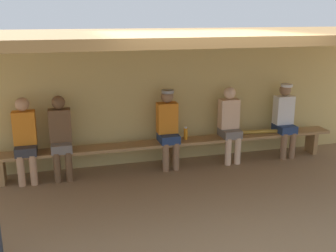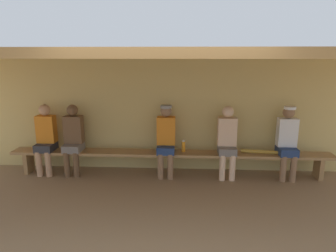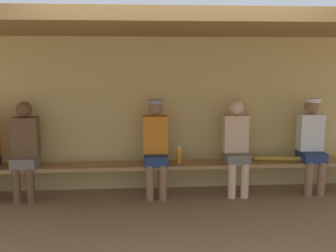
{
  "view_description": "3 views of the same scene",
  "coord_description": "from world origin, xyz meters",
  "px_view_note": "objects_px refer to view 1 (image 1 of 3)",
  "views": [
    {
      "loc": [
        -1.81,
        -4.73,
        2.56
      ],
      "look_at": [
        -0.16,
        1.27,
        0.81
      ],
      "focal_mm": 42.98,
      "sensor_mm": 36.0,
      "label": 1
    },
    {
      "loc": [
        0.25,
        -3.84,
        2.24
      ],
      "look_at": [
        -0.03,
        1.3,
        1.02
      ],
      "focal_mm": 32.32,
      "sensor_mm": 36.0,
      "label": 2
    },
    {
      "loc": [
        -0.34,
        -3.98,
        1.93
      ],
      "look_at": [
        0.07,
        1.31,
        1.03
      ],
      "focal_mm": 44.07,
      "sensor_mm": 36.0,
      "label": 3
    }
  ],
  "objects_px": {
    "bench": "(172,145)",
    "player_in_white": "(230,122)",
    "baseball_bat": "(266,132)",
    "player_shirtless_tan": "(168,125)",
    "player_rightmost": "(285,117)",
    "player_in_blue": "(25,137)",
    "water_bottle_orange": "(186,133)",
    "player_with_sunglasses": "(61,134)"
  },
  "relations": [
    {
      "from": "bench",
      "to": "player_in_white",
      "type": "bearing_deg",
      "value": 0.17
    },
    {
      "from": "player_in_white",
      "to": "baseball_bat",
      "type": "xyz_separation_m",
      "value": [
        0.72,
        -0.0,
        -0.24
      ]
    },
    {
      "from": "player_shirtless_tan",
      "to": "player_rightmost",
      "type": "relative_size",
      "value": 1.0
    },
    {
      "from": "player_shirtless_tan",
      "to": "player_rightmost",
      "type": "xyz_separation_m",
      "value": [
        2.21,
        0.0,
        0.0
      ]
    },
    {
      "from": "baseball_bat",
      "to": "bench",
      "type": "bearing_deg",
      "value": -172.76
    },
    {
      "from": "player_rightmost",
      "to": "baseball_bat",
      "type": "distance_m",
      "value": 0.45
    },
    {
      "from": "player_in_blue",
      "to": "player_in_white",
      "type": "distance_m",
      "value": 3.41
    },
    {
      "from": "baseball_bat",
      "to": "water_bottle_orange",
      "type": "bearing_deg",
      "value": -174.28
    },
    {
      "from": "player_in_blue",
      "to": "player_shirtless_tan",
      "type": "distance_m",
      "value": 2.29
    },
    {
      "from": "player_in_white",
      "to": "player_with_sunglasses",
      "type": "bearing_deg",
      "value": 180.0
    },
    {
      "from": "player_rightmost",
      "to": "water_bottle_orange",
      "type": "height_order",
      "value": "player_rightmost"
    },
    {
      "from": "player_with_sunglasses",
      "to": "bench",
      "type": "bearing_deg",
      "value": -0.1
    },
    {
      "from": "player_with_sunglasses",
      "to": "player_in_white",
      "type": "distance_m",
      "value": 2.88
    },
    {
      "from": "player_in_blue",
      "to": "player_shirtless_tan",
      "type": "bearing_deg",
      "value": 0.01
    },
    {
      "from": "player_in_blue",
      "to": "water_bottle_orange",
      "type": "relative_size",
      "value": 6.0
    },
    {
      "from": "water_bottle_orange",
      "to": "baseball_bat",
      "type": "distance_m",
      "value": 1.52
    },
    {
      "from": "player_with_sunglasses",
      "to": "player_in_white",
      "type": "xyz_separation_m",
      "value": [
        2.88,
        0.0,
        0.0
      ]
    },
    {
      "from": "bench",
      "to": "baseball_bat",
      "type": "bearing_deg",
      "value": -0.0
    },
    {
      "from": "player_shirtless_tan",
      "to": "baseball_bat",
      "type": "height_order",
      "value": "player_shirtless_tan"
    },
    {
      "from": "player_with_sunglasses",
      "to": "player_rightmost",
      "type": "height_order",
      "value": "player_rightmost"
    },
    {
      "from": "player_in_blue",
      "to": "baseball_bat",
      "type": "bearing_deg",
      "value": -0.04
    },
    {
      "from": "player_rightmost",
      "to": "water_bottle_orange",
      "type": "distance_m",
      "value": 1.89
    },
    {
      "from": "player_in_white",
      "to": "baseball_bat",
      "type": "relative_size",
      "value": 1.5
    },
    {
      "from": "player_shirtless_tan",
      "to": "baseball_bat",
      "type": "distance_m",
      "value": 1.86
    },
    {
      "from": "bench",
      "to": "baseball_bat",
      "type": "distance_m",
      "value": 1.77
    },
    {
      "from": "player_in_blue",
      "to": "player_in_white",
      "type": "relative_size",
      "value": 1.0
    },
    {
      "from": "player_shirtless_tan",
      "to": "water_bottle_orange",
      "type": "relative_size",
      "value": 6.04
    },
    {
      "from": "bench",
      "to": "water_bottle_orange",
      "type": "distance_m",
      "value": 0.31
    },
    {
      "from": "player_with_sunglasses",
      "to": "water_bottle_orange",
      "type": "bearing_deg",
      "value": 1.02
    },
    {
      "from": "player_in_blue",
      "to": "player_rightmost",
      "type": "height_order",
      "value": "player_rightmost"
    },
    {
      "from": "bench",
      "to": "player_in_blue",
      "type": "xyz_separation_m",
      "value": [
        -2.37,
        0.0,
        0.34
      ]
    },
    {
      "from": "bench",
      "to": "player_with_sunglasses",
      "type": "xyz_separation_m",
      "value": [
        -1.83,
        0.0,
        0.34
      ]
    },
    {
      "from": "player_with_sunglasses",
      "to": "baseball_bat",
      "type": "xyz_separation_m",
      "value": [
        3.6,
        -0.0,
        -0.24
      ]
    },
    {
      "from": "water_bottle_orange",
      "to": "player_shirtless_tan",
      "type": "bearing_deg",
      "value": -173.6
    },
    {
      "from": "player_rightmost",
      "to": "water_bottle_orange",
      "type": "relative_size",
      "value": 6.04
    },
    {
      "from": "bench",
      "to": "player_rightmost",
      "type": "height_order",
      "value": "player_rightmost"
    },
    {
      "from": "player_rightmost",
      "to": "player_in_white",
      "type": "xyz_separation_m",
      "value": [
        -1.09,
        -0.0,
        -0.02
      ]
    },
    {
      "from": "player_shirtless_tan",
      "to": "water_bottle_orange",
      "type": "height_order",
      "value": "player_shirtless_tan"
    },
    {
      "from": "bench",
      "to": "player_shirtless_tan",
      "type": "distance_m",
      "value": 0.37
    },
    {
      "from": "bench",
      "to": "player_in_white",
      "type": "relative_size",
      "value": 4.49
    },
    {
      "from": "player_shirtless_tan",
      "to": "baseball_bat",
      "type": "xyz_separation_m",
      "value": [
        1.84,
        -0.0,
        -0.25
      ]
    },
    {
      "from": "bench",
      "to": "baseball_bat",
      "type": "height_order",
      "value": "baseball_bat"
    }
  ]
}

